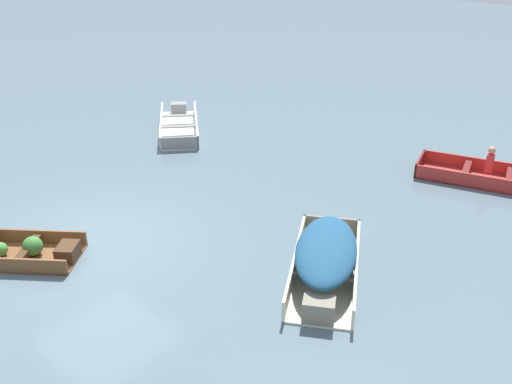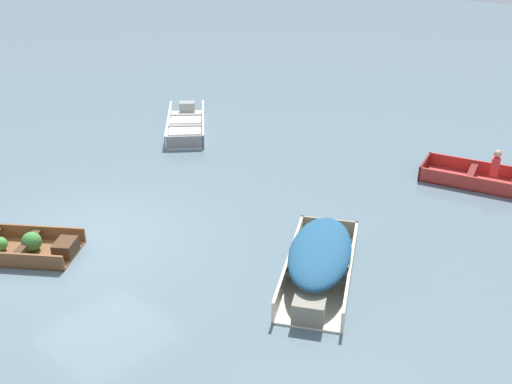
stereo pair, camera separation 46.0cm
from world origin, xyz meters
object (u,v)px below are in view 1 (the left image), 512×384
object	(u,v)px
dinghy_wooden_brown_foreground	(16,252)
skiff_white_mid_moored	(179,124)
skiff_cream_near_moored	(326,256)
rowboat_red_with_crew	(497,176)

from	to	relation	value
dinghy_wooden_brown_foreground	skiff_white_mid_moored	distance (m)	7.73
skiff_cream_near_moored	dinghy_wooden_brown_foreground	bearing A→B (deg)	-146.16
dinghy_wooden_brown_foreground	skiff_cream_near_moored	bearing A→B (deg)	33.84
skiff_white_mid_moored	rowboat_red_with_crew	distance (m)	9.20
skiff_cream_near_moored	skiff_white_mid_moored	world-z (taller)	skiff_cream_near_moored
dinghy_wooden_brown_foreground	skiff_white_mid_moored	bearing A→B (deg)	113.49
rowboat_red_with_crew	dinghy_wooden_brown_foreground	bearing A→B (deg)	-121.91
skiff_cream_near_moored	rowboat_red_with_crew	world-z (taller)	rowboat_red_with_crew
skiff_cream_near_moored	skiff_white_mid_moored	xyz separation A→B (m)	(-7.97, 3.82, -0.31)
skiff_cream_near_moored	skiff_white_mid_moored	bearing A→B (deg)	154.40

